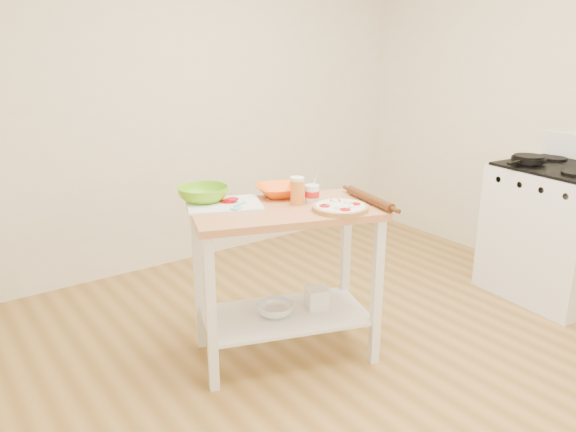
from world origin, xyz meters
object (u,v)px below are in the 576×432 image
(prep_island, at_px, (285,252))
(gas_stove, at_px, (554,232))
(knife, at_px, (208,199))
(spatula, at_px, (238,206))
(orange_bowl, at_px, (279,191))
(pizza, at_px, (340,207))
(yogurt_tub, at_px, (312,194))
(beer_pint, at_px, (297,191))
(green_bowl, at_px, (203,194))
(rolling_pin, at_px, (370,199))
(cutting_board, at_px, (223,204))
(shelf_bin, at_px, (317,298))
(skillet, at_px, (528,159))
(shelf_glass_bowl, at_px, (275,309))

(prep_island, xyz_separation_m, gas_stove, (2.01, -0.44, -0.17))
(prep_island, distance_m, knife, 0.52)
(spatula, xyz_separation_m, orange_bowl, (0.33, 0.08, 0.02))
(pizza, bearing_deg, yogurt_tub, 98.06)
(knife, height_order, beer_pint, beer_pint)
(prep_island, height_order, pizza, pizza)
(gas_stove, bearing_deg, yogurt_tub, 172.09)
(prep_island, bearing_deg, yogurt_tub, -2.39)
(green_bowl, height_order, rolling_pin, green_bowl)
(green_bowl, bearing_deg, beer_pint, -40.66)
(pizza, distance_m, cutting_board, 0.64)
(cutting_board, relative_size, yogurt_tub, 2.76)
(cutting_board, relative_size, shelf_bin, 4.06)
(gas_stove, height_order, shelf_bin, gas_stove)
(skillet, height_order, yogurt_tub, yogurt_tub)
(knife, relative_size, beer_pint, 1.75)
(gas_stove, distance_m, knife, 2.47)
(shelf_bin, bearing_deg, skillet, -6.94)
(gas_stove, bearing_deg, shelf_glass_bowl, 172.76)
(cutting_board, bearing_deg, knife, 131.90)
(pizza, bearing_deg, prep_island, 134.16)
(gas_stove, bearing_deg, orange_bowl, 166.80)
(knife, distance_m, shelf_bin, 0.86)
(beer_pint, height_order, shelf_glass_bowl, beer_pint)
(prep_island, xyz_separation_m, orange_bowl, (0.10, 0.20, 0.29))
(orange_bowl, height_order, beer_pint, beer_pint)
(shelf_glass_bowl, bearing_deg, gas_stove, -12.54)
(green_bowl, bearing_deg, spatula, -69.58)
(orange_bowl, height_order, rolling_pin, orange_bowl)
(spatula, height_order, yogurt_tub, yogurt_tub)
(skillet, distance_m, pizza, 1.68)
(prep_island, relative_size, skillet, 3.11)
(green_bowl, bearing_deg, shelf_glass_bowl, -52.00)
(green_bowl, bearing_deg, skillet, -15.16)
(prep_island, bearing_deg, shelf_glass_bowl, 158.72)
(spatula, distance_m, orange_bowl, 0.34)
(orange_bowl, distance_m, rolling_pin, 0.52)
(green_bowl, height_order, yogurt_tub, yogurt_tub)
(skillet, distance_m, rolling_pin, 1.46)
(prep_island, xyz_separation_m, cutting_board, (-0.25, 0.23, 0.27))
(knife, distance_m, yogurt_tub, 0.58)
(prep_island, bearing_deg, gas_stove, -12.29)
(gas_stove, bearing_deg, rolling_pin, 177.12)
(prep_island, bearing_deg, pizza, -45.84)
(spatula, xyz_separation_m, rolling_pin, (0.65, -0.33, 0.01))
(cutting_board, relative_size, green_bowl, 1.72)
(spatula, distance_m, green_bowl, 0.25)
(rolling_pin, bearing_deg, spatula, 153.26)
(gas_stove, xyz_separation_m, shelf_bin, (-1.82, 0.40, -0.15))
(green_bowl, relative_size, rolling_pin, 0.67)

